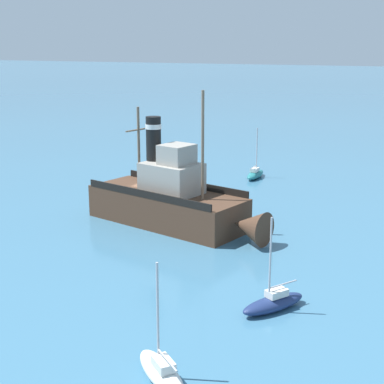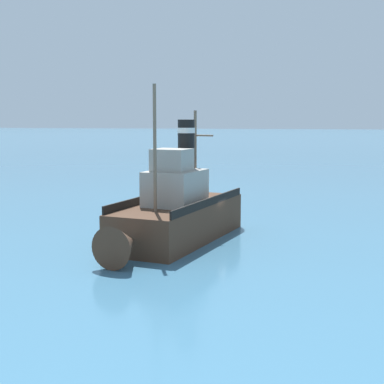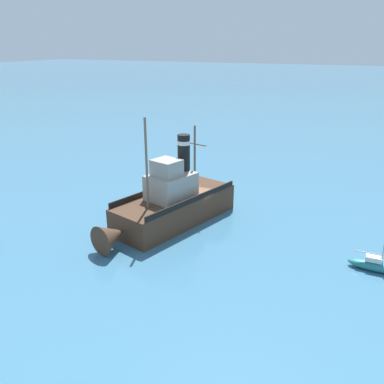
% 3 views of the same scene
% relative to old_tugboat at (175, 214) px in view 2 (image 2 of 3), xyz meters
% --- Properties ---
extents(ground_plane, '(600.00, 600.00, 0.00)m').
position_rel_old_tugboat_xyz_m(ground_plane, '(-1.79, -2.60, -1.83)').
color(ground_plane, teal).
extents(old_tugboat, '(7.13, 14.79, 9.90)m').
position_rel_old_tugboat_xyz_m(old_tugboat, '(0.00, 0.00, 0.00)').
color(old_tugboat, '#4C3323').
rests_on(old_tugboat, ground).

